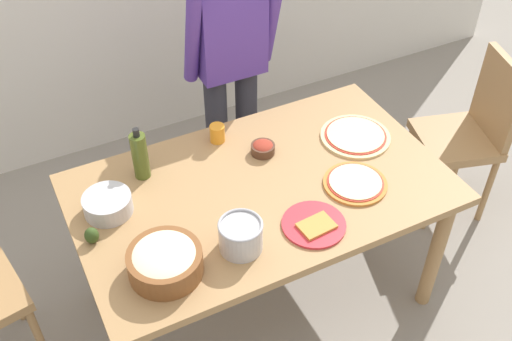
{
  "coord_description": "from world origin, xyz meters",
  "views": [
    {
      "loc": [
        -0.87,
        -1.68,
        2.55
      ],
      "look_at": [
        0.0,
        0.05,
        0.81
      ],
      "focal_mm": 42.54,
      "sensor_mm": 36.0,
      "label": 1
    }
  ],
  "objects_px": {
    "pizza_raw_on_board": "(355,136)",
    "popcorn_bowl": "(165,261)",
    "cup_orange": "(217,133)",
    "small_sauce_bowl": "(263,148)",
    "plate_with_slice": "(314,225)",
    "pizza_cooked_on_tray": "(355,183)",
    "olive_oil_bottle": "(140,156)",
    "steel_pot": "(241,235)",
    "person_cook": "(230,56)",
    "mixing_bowl_steel": "(108,204)",
    "dining_table": "(261,201)",
    "chair_wooden_right": "(471,129)",
    "avocado": "(92,235)"
  },
  "relations": [
    {
      "from": "pizza_raw_on_board",
      "to": "pizza_cooked_on_tray",
      "type": "xyz_separation_m",
      "value": [
        -0.18,
        -0.27,
        -0.0
      ]
    },
    {
      "from": "mixing_bowl_steel",
      "to": "pizza_raw_on_board",
      "type": "bearing_deg",
      "value": -2.4
    },
    {
      "from": "olive_oil_bottle",
      "to": "cup_orange",
      "type": "distance_m",
      "value": 0.4
    },
    {
      "from": "pizza_cooked_on_tray",
      "to": "mixing_bowl_steel",
      "type": "distance_m",
      "value": 1.04
    },
    {
      "from": "chair_wooden_right",
      "to": "small_sauce_bowl",
      "type": "bearing_deg",
      "value": 175.54
    },
    {
      "from": "pizza_raw_on_board",
      "to": "plate_with_slice",
      "type": "relative_size",
      "value": 1.27
    },
    {
      "from": "mixing_bowl_steel",
      "to": "avocado",
      "type": "height_order",
      "value": "mixing_bowl_steel"
    },
    {
      "from": "plate_with_slice",
      "to": "olive_oil_bottle",
      "type": "xyz_separation_m",
      "value": [
        -0.51,
        0.6,
        0.11
      ]
    },
    {
      "from": "small_sauce_bowl",
      "to": "cup_orange",
      "type": "bearing_deg",
      "value": 130.38
    },
    {
      "from": "dining_table",
      "to": "olive_oil_bottle",
      "type": "relative_size",
      "value": 6.25
    },
    {
      "from": "popcorn_bowl",
      "to": "pizza_cooked_on_tray",
      "type": "bearing_deg",
      "value": 5.14
    },
    {
      "from": "person_cook",
      "to": "plate_with_slice",
      "type": "relative_size",
      "value": 6.23
    },
    {
      "from": "pizza_raw_on_board",
      "to": "olive_oil_bottle",
      "type": "height_order",
      "value": "olive_oil_bottle"
    },
    {
      "from": "pizza_cooked_on_tray",
      "to": "small_sauce_bowl",
      "type": "height_order",
      "value": "small_sauce_bowl"
    },
    {
      "from": "pizza_raw_on_board",
      "to": "steel_pot",
      "type": "bearing_deg",
      "value": -154.5
    },
    {
      "from": "pizza_raw_on_board",
      "to": "pizza_cooked_on_tray",
      "type": "bearing_deg",
      "value": -123.85
    },
    {
      "from": "dining_table",
      "to": "avocado",
      "type": "distance_m",
      "value": 0.74
    },
    {
      "from": "plate_with_slice",
      "to": "cup_orange",
      "type": "height_order",
      "value": "cup_orange"
    },
    {
      "from": "plate_with_slice",
      "to": "mixing_bowl_steel",
      "type": "bearing_deg",
      "value": 147.56
    },
    {
      "from": "cup_orange",
      "to": "small_sauce_bowl",
      "type": "bearing_deg",
      "value": -49.62
    },
    {
      "from": "steel_pot",
      "to": "chair_wooden_right",
      "type": "bearing_deg",
      "value": 13.51
    },
    {
      "from": "pizza_raw_on_board",
      "to": "popcorn_bowl",
      "type": "xyz_separation_m",
      "value": [
        -1.07,
        -0.35,
        0.05
      ]
    },
    {
      "from": "popcorn_bowl",
      "to": "olive_oil_bottle",
      "type": "xyz_separation_m",
      "value": [
        0.1,
        0.55,
        0.05
      ]
    },
    {
      "from": "pizza_cooked_on_tray",
      "to": "olive_oil_bottle",
      "type": "distance_m",
      "value": 0.93
    },
    {
      "from": "dining_table",
      "to": "person_cook",
      "type": "relative_size",
      "value": 0.99
    },
    {
      "from": "pizza_raw_on_board",
      "to": "steel_pot",
      "type": "height_order",
      "value": "steel_pot"
    },
    {
      "from": "dining_table",
      "to": "person_cook",
      "type": "bearing_deg",
      "value": 74.62
    },
    {
      "from": "steel_pot",
      "to": "small_sauce_bowl",
      "type": "bearing_deg",
      "value": 54.28
    },
    {
      "from": "dining_table",
      "to": "person_cook",
      "type": "distance_m",
      "value": 0.83
    },
    {
      "from": "person_cook",
      "to": "small_sauce_bowl",
      "type": "relative_size",
      "value": 14.73
    },
    {
      "from": "olive_oil_bottle",
      "to": "popcorn_bowl",
      "type": "bearing_deg",
      "value": -99.92
    },
    {
      "from": "mixing_bowl_steel",
      "to": "cup_orange",
      "type": "bearing_deg",
      "value": 20.66
    },
    {
      "from": "person_cook",
      "to": "plate_with_slice",
      "type": "height_order",
      "value": "person_cook"
    },
    {
      "from": "olive_oil_bottle",
      "to": "pizza_cooked_on_tray",
      "type": "bearing_deg",
      "value": -30.44
    },
    {
      "from": "pizza_raw_on_board",
      "to": "popcorn_bowl",
      "type": "relative_size",
      "value": 1.18
    },
    {
      "from": "small_sauce_bowl",
      "to": "cup_orange",
      "type": "distance_m",
      "value": 0.23
    },
    {
      "from": "popcorn_bowl",
      "to": "olive_oil_bottle",
      "type": "height_order",
      "value": "olive_oil_bottle"
    },
    {
      "from": "small_sauce_bowl",
      "to": "avocado",
      "type": "xyz_separation_m",
      "value": [
        -0.84,
        -0.18,
        0.01
      ]
    },
    {
      "from": "popcorn_bowl",
      "to": "cup_orange",
      "type": "xyz_separation_m",
      "value": [
        0.49,
        0.62,
        -0.02
      ]
    },
    {
      "from": "person_cook",
      "to": "popcorn_bowl",
      "type": "bearing_deg",
      "value": -126.03
    },
    {
      "from": "popcorn_bowl",
      "to": "olive_oil_bottle",
      "type": "distance_m",
      "value": 0.56
    },
    {
      "from": "mixing_bowl_steel",
      "to": "olive_oil_bottle",
      "type": "relative_size",
      "value": 0.78
    },
    {
      "from": "olive_oil_bottle",
      "to": "steel_pot",
      "type": "bearing_deg",
      "value": -70.2
    },
    {
      "from": "pizza_raw_on_board",
      "to": "avocado",
      "type": "distance_m",
      "value": 1.28
    },
    {
      "from": "popcorn_bowl",
      "to": "avocado",
      "type": "relative_size",
      "value": 4.0
    },
    {
      "from": "pizza_raw_on_board",
      "to": "steel_pot",
      "type": "relative_size",
      "value": 1.9
    },
    {
      "from": "chair_wooden_right",
      "to": "cup_orange",
      "type": "distance_m",
      "value": 1.41
    },
    {
      "from": "olive_oil_bottle",
      "to": "mixing_bowl_steel",
      "type": "bearing_deg",
      "value": -143.23
    },
    {
      "from": "popcorn_bowl",
      "to": "steel_pot",
      "type": "bearing_deg",
      "value": -3.34
    },
    {
      "from": "small_sauce_bowl",
      "to": "cup_orange",
      "type": "height_order",
      "value": "cup_orange"
    }
  ]
}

